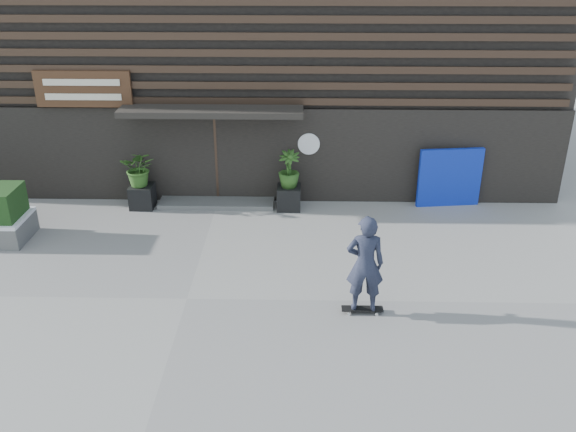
{
  "coord_description": "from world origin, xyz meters",
  "views": [
    {
      "loc": [
        2.21,
        -10.23,
        6.51
      ],
      "look_at": [
        1.94,
        1.53,
        1.1
      ],
      "focal_mm": 38.47,
      "sensor_mm": 36.0,
      "label": 1
    }
  ],
  "objects_px": {
    "planter_pot_left": "(142,196)",
    "planter_pot_right": "(289,198)",
    "skateboarder": "(365,264)",
    "blue_tarp": "(450,178)"
  },
  "relations": [
    {
      "from": "blue_tarp",
      "to": "planter_pot_left",
      "type": "bearing_deg",
      "value": 175.07
    },
    {
      "from": "skateboarder",
      "to": "planter_pot_right",
      "type": "bearing_deg",
      "value": 107.18
    },
    {
      "from": "blue_tarp",
      "to": "skateboarder",
      "type": "distance_m",
      "value": 5.76
    },
    {
      "from": "planter_pot_left",
      "to": "skateboarder",
      "type": "height_order",
      "value": "skateboarder"
    },
    {
      "from": "planter_pot_left",
      "to": "skateboarder",
      "type": "xyz_separation_m",
      "value": [
        5.29,
        -4.81,
        0.74
      ]
    },
    {
      "from": "planter_pot_left",
      "to": "blue_tarp",
      "type": "distance_m",
      "value": 7.96
    },
    {
      "from": "planter_pot_left",
      "to": "planter_pot_right",
      "type": "xyz_separation_m",
      "value": [
        3.8,
        0.0,
        0.0
      ]
    },
    {
      "from": "planter_pot_left",
      "to": "planter_pot_right",
      "type": "bearing_deg",
      "value": 0.0
    },
    {
      "from": "planter_pot_left",
      "to": "blue_tarp",
      "type": "height_order",
      "value": "blue_tarp"
    },
    {
      "from": "planter_pot_left",
      "to": "blue_tarp",
      "type": "xyz_separation_m",
      "value": [
        7.94,
        0.3,
        0.47
      ]
    }
  ]
}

